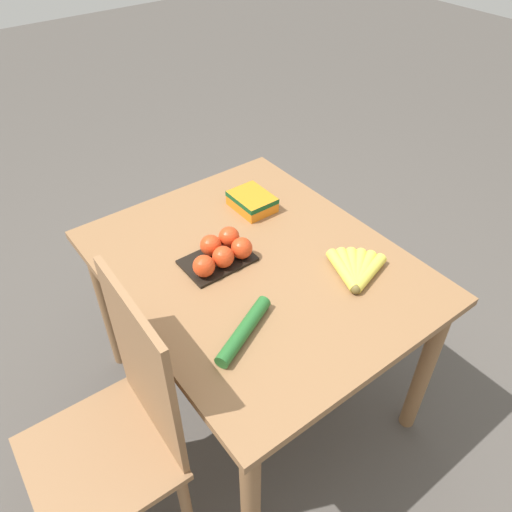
{
  "coord_description": "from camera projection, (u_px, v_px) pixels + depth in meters",
  "views": [
    {
      "loc": [
        -1.02,
        0.77,
        1.86
      ],
      "look_at": [
        0.0,
        0.0,
        0.76
      ],
      "focal_mm": 35.0,
      "sensor_mm": 36.0,
      "label": 1
    }
  ],
  "objects": [
    {
      "name": "ground_plane",
      "position": [
        256.0,
        388.0,
        2.18
      ],
      "size": [
        12.0,
        12.0,
        0.0
      ],
      "primitive_type": "plane",
      "color": "#4C4742"
    },
    {
      "name": "banana_bunch",
      "position": [
        356.0,
        271.0,
        1.64
      ],
      "size": [
        0.2,
        0.2,
        0.04
      ],
      "color": "brown",
      "rests_on": "dining_table"
    },
    {
      "name": "cucumber_near",
      "position": [
        244.0,
        330.0,
        1.45
      ],
      "size": [
        0.15,
        0.26,
        0.04
      ],
      "color": "#236028",
      "rests_on": "dining_table"
    },
    {
      "name": "chair",
      "position": [
        119.0,
        434.0,
        1.46
      ],
      "size": [
        0.43,
        0.41,
        1.01
      ],
      "rotation": [
        0.0,
        0.0,
        3.11
      ],
      "color": "#8E6642",
      "rests_on": "ground_plane"
    },
    {
      "name": "carrot_bag",
      "position": [
        252.0,
        200.0,
        1.93
      ],
      "size": [
        0.17,
        0.13,
        0.06
      ],
      "color": "orange",
      "rests_on": "dining_table"
    },
    {
      "name": "dining_table",
      "position": [
        256.0,
        285.0,
        1.77
      ],
      "size": [
        1.12,
        0.92,
        0.73
      ],
      "color": "olive",
      "rests_on": "ground_plane"
    },
    {
      "name": "tomato_pack",
      "position": [
        221.0,
        252.0,
        1.68
      ],
      "size": [
        0.16,
        0.24,
        0.08
      ],
      "color": "black",
      "rests_on": "dining_table"
    }
  ]
}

